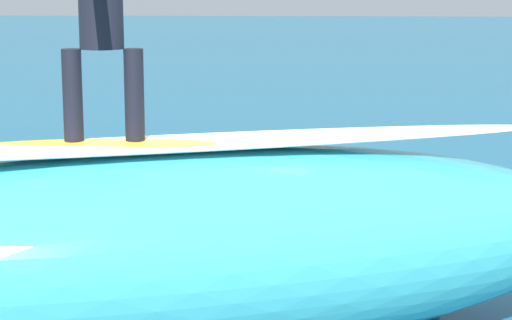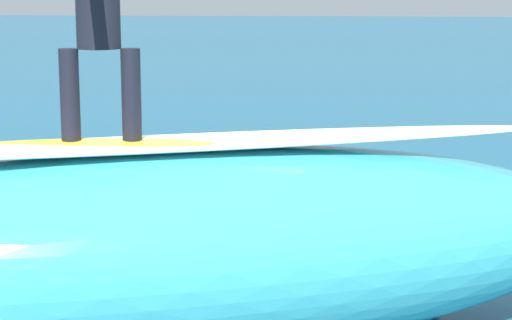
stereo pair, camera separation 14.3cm
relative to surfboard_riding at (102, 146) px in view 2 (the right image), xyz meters
The scene contains 9 objects.
ground_plane 2.54m from the surfboard_riding, 109.14° to the right, with size 120.00×120.00×0.00m, color #196084.
wave_crest 1.05m from the surfboard_riding, 161.55° to the right, with size 8.03×2.12×1.76m, color teal.
wave_foam_lip 0.49m from the surfboard_riding, 161.55° to the right, with size 6.82×0.74×0.08m, color white.
surfboard_riding is the anchor object (origin of this frame).
surfer_riding 0.99m from the surfboard_riding, 90.00° to the right, with size 0.64×1.53×1.62m.
surfboard_paddling 4.53m from the surfboard_riding, 122.38° to the right, with size 2.28×0.53×0.09m, color #E0563D.
surfer_paddling 4.41m from the surfboard_riding, 120.98° to the right, with size 1.57×0.28×0.28m.
foam_patch_near 3.26m from the surfboard_riding, 71.83° to the right, with size 0.71×0.61×0.13m, color white.
foam_patch_mid 3.38m from the surfboard_riding, 152.43° to the right, with size 0.71×0.57×0.10m, color white.
Camera 2 is at (-1.17, 9.21, 3.19)m, focal length 67.92 mm.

